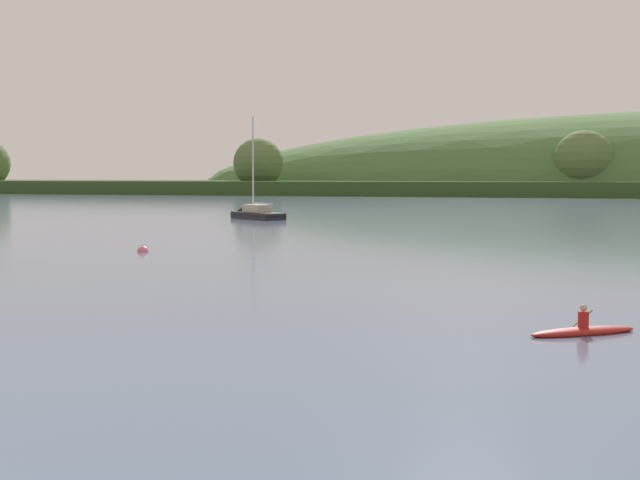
{
  "coord_description": "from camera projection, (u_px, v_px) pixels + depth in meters",
  "views": [
    {
      "loc": [
        9.83,
        -6.58,
        4.74
      ],
      "look_at": [
        -7.15,
        34.09,
        1.49
      ],
      "focal_mm": 48.73,
      "sensor_mm": 36.0,
      "label": 1
    }
  ],
  "objects": [
    {
      "name": "sailboat_near_mooring",
      "position": [
        253.0,
        217.0,
        96.88
      ],
      "size": [
        8.81,
        6.99,
        12.57
      ],
      "rotation": [
        0.0,
        0.0,
        2.56
      ],
      "color": "#232328",
      "rests_on": "ground"
    },
    {
      "name": "canoe_with_paddler",
      "position": [
        583.0,
        331.0,
        26.04
      ],
      "size": [
        3.18,
        2.96,
        1.02
      ],
      "rotation": [
        0.0,
        0.0,
        0.73
      ],
      "color": "maroon",
      "rests_on": "ground"
    },
    {
      "name": "mooring_buoy_midchannel",
      "position": [
        143.0,
        252.0,
        54.4
      ],
      "size": [
        0.73,
        0.73,
        0.81
      ],
      "color": "#E06675",
      "rests_on": "ground"
    }
  ]
}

